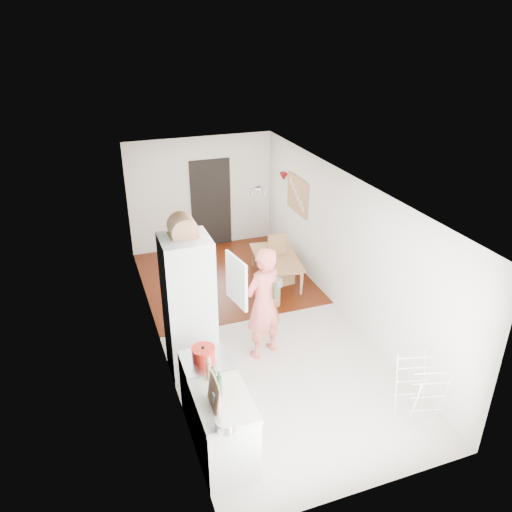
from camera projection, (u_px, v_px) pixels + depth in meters
room_shell at (255, 260)px, 7.97m from camera, size 3.20×7.00×2.50m
floor at (255, 326)px, 8.51m from camera, size 3.20×7.00×0.01m
wood_floor_overlay at (225, 277)px, 10.08m from camera, size 3.20×3.30×0.01m
sage_wall_panel at (181, 308)px, 5.53m from camera, size 0.02×3.00×1.30m
tile_splashback at (197, 389)px, 5.37m from camera, size 0.02×1.90×0.50m
doorway_recess at (211, 204)px, 11.09m from camera, size 0.90×0.04×2.00m
base_cabinet at (224, 432)px, 5.77m from camera, size 0.60×0.90×0.86m
worktop at (223, 401)px, 5.57m from camera, size 0.62×0.92×0.06m
range_cooker at (208, 390)px, 6.40m from camera, size 0.60×0.60×0.88m
cooker_top at (206, 361)px, 6.20m from camera, size 0.60×0.60×0.04m
fridge_housing at (189, 308)px, 7.00m from camera, size 0.66×0.66×2.15m
fridge_door at (236, 281)px, 6.72m from camera, size 0.14×0.56×0.70m
fridge_interior at (209, 274)px, 6.88m from camera, size 0.02×0.52×0.66m
pinboard at (298, 195)px, 9.93m from camera, size 0.03×0.90×0.70m
pinboard_frame at (297, 195)px, 9.92m from camera, size 0.00×0.94×0.74m
wall_sconce at (284, 176)px, 10.38m from camera, size 0.18×0.18×0.16m
person at (263, 294)px, 7.37m from camera, size 0.91×0.76×2.13m
dining_table at (277, 270)px, 9.89m from camera, size 0.88×1.34×0.44m
dining_chair at (281, 260)px, 9.69m from camera, size 0.44×0.44×0.96m
stool at (268, 297)px, 8.98m from camera, size 0.41×0.41×0.41m
grey_drape at (268, 283)px, 8.86m from camera, size 0.48×0.48×0.17m
drying_rack at (419, 392)px, 6.37m from camera, size 0.54×0.51×0.88m
bread_bin at (183, 228)px, 6.55m from camera, size 0.41×0.39×0.20m
red_casserole at (203, 354)px, 6.16m from camera, size 0.36×0.36×0.17m
steel_pan at (226, 424)px, 5.14m from camera, size 0.28×0.28×0.11m
held_bottle at (275, 291)px, 7.29m from camera, size 0.05×0.05×0.25m
bottle_a at (213, 383)px, 5.58m from camera, size 0.08×0.08×0.30m
bottle_b at (219, 386)px, 5.55m from camera, size 0.06×0.06×0.27m
bottle_c at (217, 401)px, 5.37m from camera, size 0.10×0.10×0.22m
pepper_mill_front at (209, 368)px, 5.89m from camera, size 0.06×0.06×0.20m
pepper_mill_back at (209, 371)px, 5.81m from camera, size 0.08×0.08×0.22m
chopping_boards at (214, 394)px, 5.36m from camera, size 0.07×0.28×0.38m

